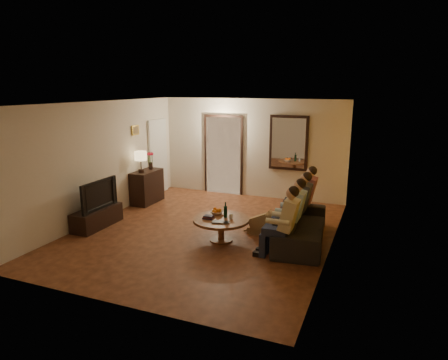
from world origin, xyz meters
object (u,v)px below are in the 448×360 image
at_px(person_d, 305,199).
at_px(table_lamp, 141,162).
at_px(tv_stand, 97,217).
at_px(dog, 260,222).
at_px(bowl, 217,212).
at_px(person_c, 299,206).
at_px(coffee_table, 221,230).
at_px(dresser, 147,187).
at_px(sofa, 301,225).
at_px(person_a, 285,226).
at_px(laptop, 220,223).
at_px(wine_bottle, 225,210).
at_px(tv, 95,194).
at_px(person_b, 293,215).

bearing_deg(person_d, table_lamp, 179.74).
bearing_deg(tv_stand, dog, 13.89).
bearing_deg(bowl, person_c, 23.07).
distance_m(dog, coffee_table, 0.84).
xyz_separation_m(dresser, sofa, (4.17, -1.14, -0.09)).
xyz_separation_m(table_lamp, sofa, (4.17, -0.92, -0.78)).
distance_m(person_a, coffee_table, 1.41).
xyz_separation_m(bowl, laptop, (0.28, -0.50, -0.02)).
height_order(coffee_table, wine_bottle, wine_bottle).
relative_size(sofa, dog, 3.89).
bearing_deg(person_c, person_a, -90.00).
relative_size(person_a, laptop, 3.65).
bearing_deg(tv, person_c, -74.77).
height_order(bowl, laptop, bowl).
distance_m(coffee_table, bowl, 0.38).
relative_size(table_lamp, tv_stand, 0.45).
xyz_separation_m(person_b, laptop, (-1.22, -0.54, -0.14)).
relative_size(person_b, laptop, 3.65).
relative_size(person_c, bowl, 4.63).
bearing_deg(tv, person_d, -67.22).
relative_size(dog, wine_bottle, 1.81).
xyz_separation_m(tv_stand, coffee_table, (2.74, 0.25, 0.03)).
bearing_deg(person_d, laptop, -125.07).
distance_m(sofa, person_c, 0.42).
bearing_deg(dresser, tv_stand, -90.00).
bearing_deg(table_lamp, tv, -90.00).
distance_m(table_lamp, bowl, 2.92).
bearing_deg(sofa, tv, 94.82).
distance_m(dog, laptop, 1.01).
bearing_deg(person_d, sofa, -83.66).
bearing_deg(wine_bottle, sofa, 18.52).
height_order(person_b, bowl, person_b).
bearing_deg(tv_stand, wine_bottle, 7.09).
height_order(table_lamp, person_b, table_lamp).
height_order(person_b, coffee_table, person_b).
relative_size(dresser, person_d, 0.77).
distance_m(person_c, laptop, 1.68).
distance_m(dresser, coffee_table, 3.23).
xyz_separation_m(dresser, dog, (3.35, -1.12, -0.13)).
height_order(sofa, coffee_table, sofa).
xyz_separation_m(person_c, dog, (-0.72, -0.28, -0.32)).
xyz_separation_m(dresser, tv, (0.00, -1.95, 0.29)).
xyz_separation_m(table_lamp, person_a, (4.07, -1.82, -0.50)).
xyz_separation_m(dresser, wine_bottle, (2.79, -1.60, 0.19)).
xyz_separation_m(tv, person_c, (4.07, 1.11, -0.11)).
bearing_deg(bowl, laptop, -60.75).
relative_size(person_c, dog, 2.14).
bearing_deg(coffee_table, table_lamp, 151.70).
bearing_deg(person_d, wine_bottle, -133.07).
xyz_separation_m(tv, coffee_table, (2.74, 0.25, -0.48)).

